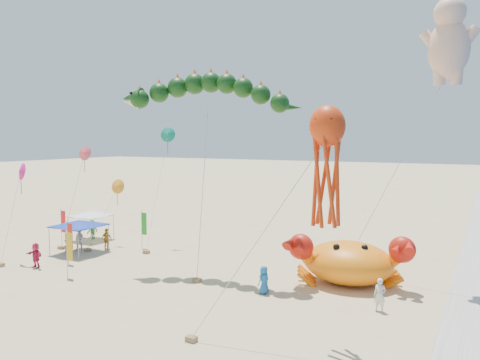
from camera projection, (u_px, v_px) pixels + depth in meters
name	position (u px, v px, depth m)	size (l,w,h in m)	color
ground	(253.00, 286.00, 29.49)	(320.00, 320.00, 0.00)	#D1B784
foam_strip	(463.00, 321.00, 23.82)	(320.00, 320.00, 0.00)	silver
crab_inflatable	(348.00, 261.00, 29.86)	(7.73, 6.43, 3.39)	orange
dragon_kite	(206.00, 98.00, 31.82)	(12.43, 5.20, 13.42)	black
cherub_kite	(449.00, 38.00, 28.90)	(7.69, 2.20, 18.10)	#FFC09B
octopus_kite	(326.00, 157.00, 20.80)	(6.38, 3.88, 10.77)	red
canopy_blue	(79.00, 223.00, 37.99)	(3.83, 3.83, 2.71)	gray
canopy_white	(91.00, 213.00, 42.90)	(3.36, 3.36, 2.71)	gray
feather_flags	(88.00, 232.00, 36.52)	(8.58, 9.04, 3.20)	gray
beachgoers	(107.00, 247.00, 36.27)	(27.98, 9.80, 1.85)	silver
small_kites	(98.00, 170.00, 39.33)	(8.05, 13.31, 10.32)	#E41984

